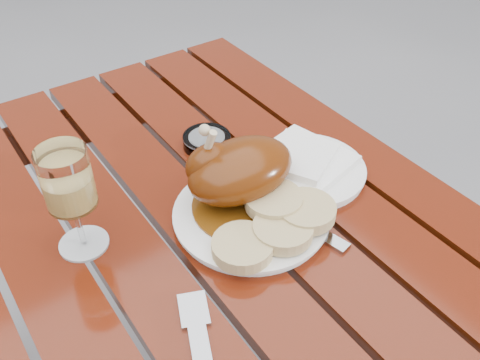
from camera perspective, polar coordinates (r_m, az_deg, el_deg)
name	(u,v)px	position (r m, az deg, el deg)	size (l,w,h in m)	color
dinner_plate	(251,215)	(0.85, 1.20, -3.78)	(0.25, 0.25, 0.02)	white
roast_duck	(237,171)	(0.84, -0.36, 0.98)	(0.19, 0.18, 0.13)	#5D320A
bread_dumplings	(277,222)	(0.80, 3.95, -4.44)	(0.21, 0.14, 0.03)	tan
wine_glass	(73,202)	(0.79, -17.40, -2.21)	(0.07, 0.07, 0.18)	#F7D170
side_plate	(307,170)	(0.94, 7.19, 1.04)	(0.20, 0.20, 0.02)	white
napkin	(300,163)	(0.93, 6.40, 1.86)	(0.16, 0.15, 0.01)	white
ashtray	(207,141)	(1.00, -3.56, 4.20)	(0.09, 0.09, 0.02)	#B2B7BC
knife	(286,214)	(0.86, 4.90, -3.64)	(0.02, 0.23, 0.01)	gray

